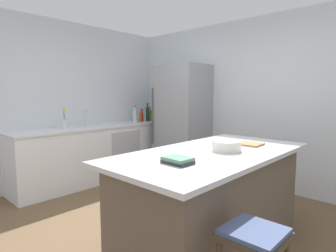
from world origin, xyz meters
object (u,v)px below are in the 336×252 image
at_px(bar_stool, 253,247).
at_px(hot_sauce_bottle, 142,116).
at_px(flower_vase, 64,122).
at_px(mixing_bowl, 226,146).
at_px(vinegar_bottle, 141,117).
at_px(refrigerator, 182,121).
at_px(cutting_board, 246,143).
at_px(sink_faucet, 85,117).
at_px(kitchen_island, 212,198).
at_px(olive_oil_bottle, 150,115).
at_px(cookbook_stack, 178,160).
at_px(soda_bottle, 135,116).
at_px(gin_bottle, 156,115).
at_px(wine_bottle, 148,114).

bearing_deg(bar_stool, hot_sauce_bottle, 148.27).
height_order(flower_vase, mixing_bowl, flower_vase).
bearing_deg(hot_sauce_bottle, flower_vase, -90.72).
bearing_deg(vinegar_bottle, refrigerator, 15.59).
bearing_deg(cutting_board, sink_faucet, -173.46).
xyz_separation_m(hot_sauce_bottle, mixing_bowl, (2.68, -1.33, -0.05)).
bearing_deg(kitchen_island, flower_vase, -177.07).
bearing_deg(olive_oil_bottle, cookbook_stack, -39.78).
distance_m(mixing_bowl, cutting_board, 0.44).
xyz_separation_m(flower_vase, soda_bottle, (0.04, 1.37, 0.02)).
bearing_deg(cutting_board, gin_bottle, 155.19).
relative_size(refrigerator, soda_bottle, 6.37).
distance_m(bar_stool, mixing_bowl, 1.06).
distance_m(sink_faucet, soda_bottle, 1.01).
bearing_deg(cutting_board, vinegar_bottle, 162.71).
bearing_deg(cookbook_stack, kitchen_island, 96.16).
distance_m(refrigerator, olive_oil_bottle, 0.87).
relative_size(flower_vase, olive_oil_bottle, 1.16).
height_order(hot_sauce_bottle, vinegar_bottle, vinegar_bottle).
distance_m(gin_bottle, olive_oil_bottle, 0.12).
height_order(bar_stool, mixing_bowl, mixing_bowl).
distance_m(refrigerator, mixing_bowl, 2.32).
xyz_separation_m(wine_bottle, hot_sauce_bottle, (-0.04, -0.10, -0.05)).
bearing_deg(flower_vase, bar_stool, -8.24).
bearing_deg(gin_bottle, soda_bottle, -98.49).
bearing_deg(wine_bottle, kitchen_island, -31.04).
relative_size(gin_bottle, mixing_bowl, 1.06).
distance_m(hot_sauce_bottle, cutting_board, 2.79).
bearing_deg(kitchen_island, refrigerator, 137.23).
distance_m(wine_bottle, cookbook_stack, 3.36).
relative_size(bar_stool, mixing_bowl, 2.29).
bearing_deg(kitchen_island, wine_bottle, 148.96).
bearing_deg(bar_stool, olive_oil_bottle, 145.76).
xyz_separation_m(sink_faucet, wine_bottle, (0.07, 1.30, -0.01)).
relative_size(gin_bottle, soda_bottle, 0.97).
bearing_deg(refrigerator, wine_bottle, -177.37).
distance_m(wine_bottle, hot_sauce_bottle, 0.12).
bearing_deg(cutting_board, olive_oil_bottle, 157.52).
relative_size(hot_sauce_bottle, cookbook_stack, 1.07).
bearing_deg(gin_bottle, cookbook_stack, -41.72).
bearing_deg(vinegar_bottle, gin_bottle, 85.14).
bearing_deg(gin_bottle, mixing_bowl, -32.04).
bearing_deg(bar_stool, soda_bottle, 150.63).
bearing_deg(flower_vase, vinegar_bottle, 86.98).
distance_m(sink_faucet, olive_oil_bottle, 1.39).
height_order(refrigerator, hot_sauce_bottle, refrigerator).
bearing_deg(vinegar_bottle, sink_faucet, -94.41).
height_order(gin_bottle, olive_oil_bottle, gin_bottle).
bearing_deg(flower_vase, soda_bottle, 88.41).
bearing_deg(wine_bottle, hot_sauce_bottle, -111.46).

